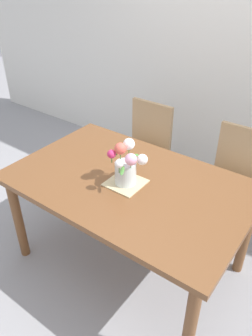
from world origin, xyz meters
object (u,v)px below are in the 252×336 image
(chair_left, at_px, (145,144))
(flower_vase, at_px, (127,165))
(chair_right, at_px, (234,175))
(dining_table, at_px, (129,191))

(chair_left, height_order, flower_vase, flower_vase)
(chair_left, xyz_separation_m, chair_right, (0.87, 0.00, 0.00))
(chair_left, height_order, chair_right, same)
(dining_table, relative_size, chair_right, 1.76)
(flower_vase, bearing_deg, dining_table, 97.49)
(dining_table, xyz_separation_m, chair_left, (-0.43, 0.85, -0.16))
(dining_table, bearing_deg, chair_left, 117.18)
(chair_right, bearing_deg, flower_vase, 63.98)
(dining_table, xyz_separation_m, flower_vase, (0.00, -0.03, 0.23))
(chair_left, relative_size, flower_vase, 3.21)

